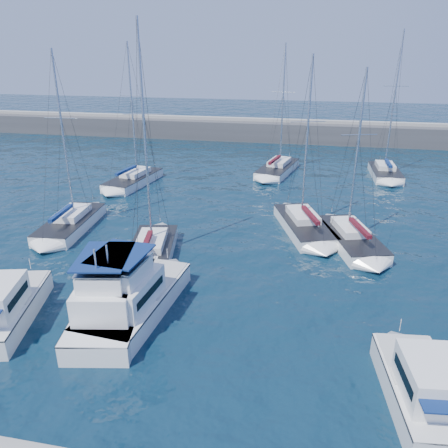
% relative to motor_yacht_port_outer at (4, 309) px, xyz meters
% --- Properties ---
extents(ground, '(220.00, 220.00, 0.00)m').
position_rel_motor_yacht_port_outer_xyz_m(ground, '(8.99, 2.59, -0.94)').
color(ground, black).
rests_on(ground, ground).
extents(breakwater, '(160.00, 6.00, 4.45)m').
position_rel_motor_yacht_port_outer_xyz_m(breakwater, '(8.99, 54.59, 0.11)').
color(breakwater, '#424244').
rests_on(breakwater, ground).
extents(motor_yacht_port_outer, '(4.46, 7.61, 3.20)m').
position_rel_motor_yacht_port_outer_xyz_m(motor_yacht_port_outer, '(0.00, 0.00, 0.00)').
color(motor_yacht_port_outer, white).
rests_on(motor_yacht_port_outer, ground).
extents(motor_yacht_port_inner, '(5.18, 10.14, 4.69)m').
position_rel_motor_yacht_port_outer_xyz_m(motor_yacht_port_inner, '(5.65, 1.84, 0.19)').
color(motor_yacht_port_inner, white).
rests_on(motor_yacht_port_inner, ground).
extents(motor_yacht_stbd_inner, '(4.31, 8.82, 4.69)m').
position_rel_motor_yacht_port_outer_xyz_m(motor_yacht_stbd_inner, '(6.60, 2.19, 0.19)').
color(motor_yacht_stbd_inner, white).
rests_on(motor_yacht_stbd_inner, ground).
extents(motor_yacht_stbd_outer, '(3.48, 6.69, 3.20)m').
position_rel_motor_yacht_port_outer_xyz_m(motor_yacht_stbd_outer, '(21.32, -2.05, -0.00)').
color(motor_yacht_stbd_outer, white).
rests_on(motor_yacht_stbd_outer, ground).
extents(sailboat_mid_a, '(3.70, 8.42, 14.58)m').
position_rel_motor_yacht_port_outer_xyz_m(sailboat_mid_a, '(-3.43, 13.20, -0.42)').
color(sailboat_mid_a, white).
rests_on(sailboat_mid_a, ground).
extents(sailboat_mid_b, '(4.66, 9.06, 16.41)m').
position_rel_motor_yacht_port_outer_xyz_m(sailboat_mid_b, '(5.16, 9.05, -0.41)').
color(sailboat_mid_b, white).
rests_on(sailboat_mid_b, ground).
extents(sailboat_mid_d, '(5.70, 8.97, 14.20)m').
position_rel_motor_yacht_port_outer_xyz_m(sailboat_mid_d, '(15.87, 16.58, -0.43)').
color(sailboat_mid_d, white).
rests_on(sailboat_mid_d, ground).
extents(sailboat_mid_e, '(5.23, 8.55, 13.38)m').
position_rel_motor_yacht_port_outer_xyz_m(sailboat_mid_e, '(19.54, 14.55, -0.44)').
color(sailboat_mid_e, white).
rests_on(sailboat_mid_e, ground).
extents(sailboat_back_a, '(4.32, 8.78, 15.20)m').
position_rel_motor_yacht_port_outer_xyz_m(sailboat_back_a, '(-3.17, 26.44, -0.42)').
color(sailboat_back_a, white).
rests_on(sailboat_back_a, ground).
extents(sailboat_back_b, '(4.95, 9.41, 15.08)m').
position_rel_motor_yacht_port_outer_xyz_m(sailboat_back_b, '(12.24, 34.37, -0.43)').
color(sailboat_back_b, white).
rests_on(sailboat_back_b, ground).
extents(sailboat_back_c, '(3.19, 7.52, 16.45)m').
position_rel_motor_yacht_port_outer_xyz_m(sailboat_back_c, '(24.84, 35.05, -0.39)').
color(sailboat_back_c, white).
rests_on(sailboat_back_c, ground).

